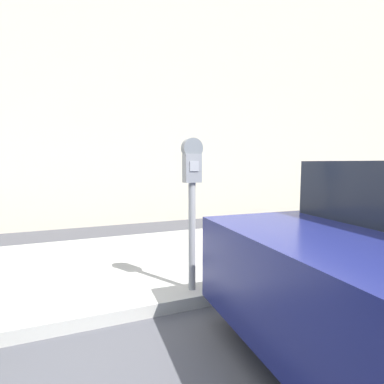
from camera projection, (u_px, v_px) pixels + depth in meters
name	position (u px, v px, depth m)	size (l,w,h in m)	color
ground_plane	(170.00, 377.00, 2.03)	(60.00, 60.00, 0.00)	#47474C
sidewalk	(120.00, 265.00, 4.05)	(24.00, 2.80, 0.13)	#ADAAA3
building_facade	(95.00, 74.00, 6.64)	(24.00, 0.30, 6.82)	beige
parking_meter	(192.00, 191.00, 3.04)	(0.21, 0.12, 1.57)	gray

